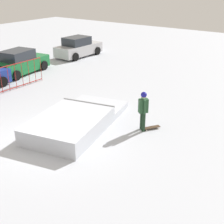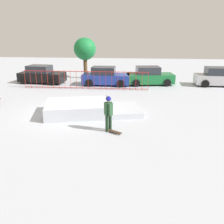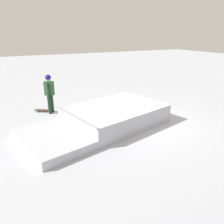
{
  "view_description": "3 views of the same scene",
  "coord_description": "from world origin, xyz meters",
  "views": [
    {
      "loc": [
        -7.4,
        -8.35,
        5.98
      ],
      "look_at": [
        1.97,
        -1.62,
        0.9
      ],
      "focal_mm": 49.13,
      "sensor_mm": 36.0,
      "label": 1
    },
    {
      "loc": [
        4.02,
        -13.65,
        4.63
      ],
      "look_at": [
        3.01,
        -2.71,
        1.0
      ],
      "focal_mm": 39.83,
      "sensor_mm": 36.0,
      "label": 2
    },
    {
      "loc": [
        4.59,
        6.82,
        3.41
      ],
      "look_at": [
        1.11,
        0.04,
        0.6
      ],
      "focal_mm": 34.79,
      "sensor_mm": 36.0,
      "label": 3
    }
  ],
  "objects": [
    {
      "name": "distant_tree",
      "position": [
        -0.92,
        11.04,
        2.83
      ],
      "size": [
        2.17,
        2.17,
        3.97
      ],
      "color": "brown",
      "rests_on": "ground"
    },
    {
      "name": "skater",
      "position": [
        2.84,
        -2.59,
        1.01
      ],
      "size": [
        0.43,
        0.41,
        1.73
      ],
      "rotation": [
        0.0,
        0.0,
        5.6
      ],
      "color": "black",
      "rests_on": "ground"
    },
    {
      "name": "parked_car_green",
      "position": [
        5.33,
        8.42,
        0.72
      ],
      "size": [
        4.3,
        2.39,
        1.6
      ],
      "rotation": [
        0.0,
        0.0,
        0.15
      ],
      "color": "#196B33",
      "rests_on": "ground"
    },
    {
      "name": "parked_car_silver",
      "position": [
        11.32,
        8.5,
        0.72
      ],
      "size": [
        4.14,
        1.99,
        1.6
      ],
      "rotation": [
        0.0,
        0.0,
        -0.02
      ],
      "color": "#B7B7BC",
      "rests_on": "ground"
    },
    {
      "name": "perimeter_fence",
      "position": [
        -0.0,
        6.12,
        0.77
      ],
      "size": [
        10.24,
        0.07,
        1.5
      ],
      "rotation": [
        0.0,
        0.0,
        -0.0
      ],
      "color": "maroon",
      "rests_on": "ground"
    },
    {
      "name": "parked_car_black",
      "position": [
        -4.47,
        8.26,
        0.72
      ],
      "size": [
        4.26,
        2.26,
        1.6
      ],
      "rotation": [
        0.0,
        0.0,
        -0.11
      ],
      "color": "black",
      "rests_on": "ground"
    },
    {
      "name": "parked_car_blue",
      "position": [
        1.46,
        7.89,
        0.72
      ],
      "size": [
        4.12,
        1.97,
        1.6
      ],
      "rotation": [
        0.0,
        0.0,
        -0.01
      ],
      "color": "#1E3899",
      "rests_on": "ground"
    },
    {
      "name": "skateboard",
      "position": [
        3.13,
        -2.85,
        0.08
      ],
      "size": [
        0.78,
        0.61,
        0.09
      ],
      "rotation": [
        0.0,
        0.0,
        5.7
      ],
      "color": "#3F2D1E",
      "rests_on": "ground"
    },
    {
      "name": "ground_plane",
      "position": [
        0.0,
        0.0,
        0.0
      ],
      "size": [
        60.0,
        60.0,
        0.0
      ],
      "primitive_type": "plane",
      "color": "#B2B7C1"
    },
    {
      "name": "skate_ramp",
      "position": [
        1.29,
        -0.14,
        0.32
      ],
      "size": [
        5.84,
        3.74,
        0.74
      ],
      "rotation": [
        0.0,
        0.0,
        0.22
      ],
      "color": "silver",
      "rests_on": "ground"
    }
  ]
}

